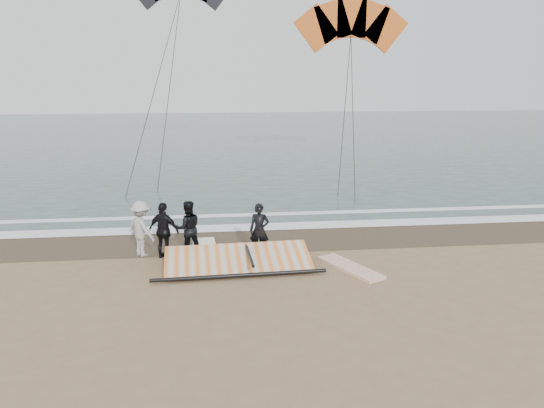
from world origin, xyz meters
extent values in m
plane|color=#8C704C|center=(0.00, 0.00, 0.00)|extent=(120.00, 120.00, 0.00)
cube|color=#233838|center=(0.00, 33.00, 0.01)|extent=(120.00, 54.00, 0.02)
cube|color=#4C3D2B|center=(0.00, 4.50, 0.01)|extent=(120.00, 2.80, 0.01)
cube|color=white|center=(0.00, 5.90, 0.03)|extent=(120.00, 0.90, 0.01)
cube|color=white|center=(0.00, 7.60, 0.03)|extent=(120.00, 0.45, 0.01)
imported|color=black|center=(-0.44, 2.89, 0.82)|extent=(0.68, 0.52, 1.65)
cube|color=white|center=(2.04, 1.49, 0.05)|extent=(1.57, 2.31, 0.09)
cube|color=white|center=(-2.06, 3.25, 0.06)|extent=(0.95, 2.73, 0.11)
imported|color=black|center=(-2.59, 3.24, 0.85)|extent=(0.95, 0.81, 1.71)
imported|color=black|center=(-3.29, 3.04, 0.86)|extent=(1.09, 0.84, 1.72)
imported|color=#A7A7A3|center=(-3.99, 3.34, 0.85)|extent=(1.21, 1.24, 1.71)
cube|color=black|center=(-1.33, 2.46, 0.05)|extent=(2.87, 0.81, 0.11)
cube|color=orange|center=(-1.13, 1.86, 0.30)|extent=(4.22, 1.79, 0.44)
cylinder|color=black|center=(-1.13, 1.08, 0.11)|extent=(4.81, 0.33, 0.11)
cylinder|color=black|center=(-0.83, 1.86, 0.45)|extent=(0.18, 2.08, 0.09)
cylinder|color=#262626|center=(4.81, 13.69, 3.74)|extent=(0.04, 0.04, 10.26)
cylinder|color=#262626|center=(5.18, 13.57, 3.74)|extent=(0.04, 0.04, 10.29)
cylinder|color=#262626|center=(-4.57, 16.75, 5.09)|extent=(0.04, 0.04, 15.25)
cylinder|color=#262626|center=(-3.92, 17.30, 5.09)|extent=(0.04, 0.04, 14.31)
camera|label=1|loc=(-1.77, -12.39, 5.50)|focal=35.00mm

